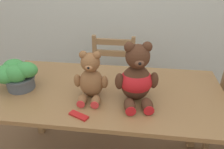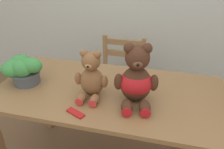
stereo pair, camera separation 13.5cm
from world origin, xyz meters
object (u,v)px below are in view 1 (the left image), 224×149
Objects in this scene: teddy_bear_left at (91,78)px; teddy_bear_right at (137,78)px; potted_plant at (17,74)px; chocolate_bar at (79,115)px; wooden_chair_behind at (112,78)px.

teddy_bear_right is at bearing 178.89° from teddy_bear_left.
teddy_bear_right reaches higher than potted_plant.
teddy_bear_right is at bearing 33.79° from chocolate_bar.
chocolate_bar is at bearing 79.58° from teddy_bear_left.
teddy_bear_left is 1.07× the size of potted_plant.
teddy_bear_right is 0.41m from chocolate_bar.
wooden_chair_behind is 1.05m from potted_plant.
chocolate_bar is at bearing 23.49° from teddy_bear_right.
wooden_chair_behind is 2.95× the size of potted_plant.
chocolate_bar is at bearing -27.09° from potted_plant.
potted_plant is at bearing 54.52° from wooden_chair_behind.
teddy_bear_left is at bearing -4.16° from potted_plant.
teddy_bear_right is at bearing -2.54° from potted_plant.
wooden_chair_behind is 7.23× the size of chocolate_bar.
wooden_chair_behind is 0.98m from teddy_bear_right.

